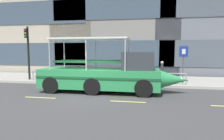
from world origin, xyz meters
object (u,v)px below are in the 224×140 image
(leaned_bicycle, at_px, (48,75))
(duck_tour_boat, at_px, (108,74))
(parking_sign, at_px, (183,58))
(pedestrian_near_bow, at_px, (162,70))
(traffic_light_pole, at_px, (28,48))

(leaned_bicycle, distance_m, duck_tour_boat, 6.07)
(leaned_bicycle, bearing_deg, parking_sign, 1.69)
(pedestrian_near_bow, bearing_deg, duck_tour_boat, -138.82)
(parking_sign, distance_m, pedestrian_near_bow, 1.71)
(traffic_light_pole, xyz_separation_m, duck_tour_boat, (7.10, -2.58, -1.69))
(pedestrian_near_bow, bearing_deg, parking_sign, -4.88)
(duck_tour_boat, relative_size, pedestrian_near_bow, 5.75)
(traffic_light_pole, height_order, parking_sign, traffic_light_pole)
(traffic_light_pole, distance_m, leaned_bicycle, 2.75)
(parking_sign, height_order, leaned_bicycle, parking_sign)
(parking_sign, xyz_separation_m, pedestrian_near_bow, (-1.47, 0.13, -0.86))
(duck_tour_boat, bearing_deg, pedestrian_near_bow, 41.18)
(parking_sign, xyz_separation_m, duck_tour_boat, (-4.94, -2.91, -0.93))
(leaned_bicycle, height_order, duck_tour_boat, duck_tour_boat)
(parking_sign, height_order, duck_tour_boat, duck_tour_boat)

